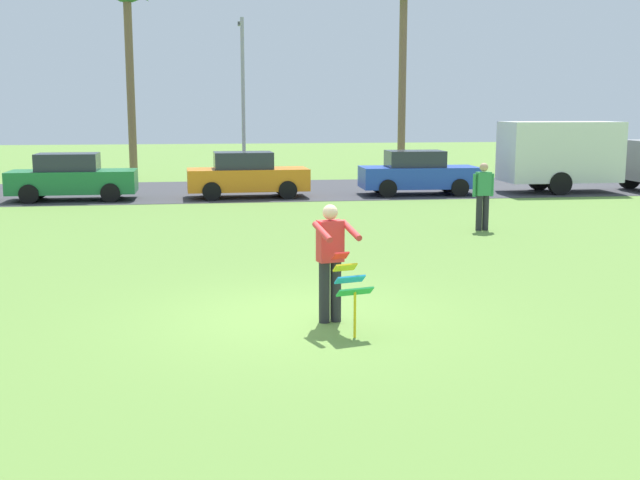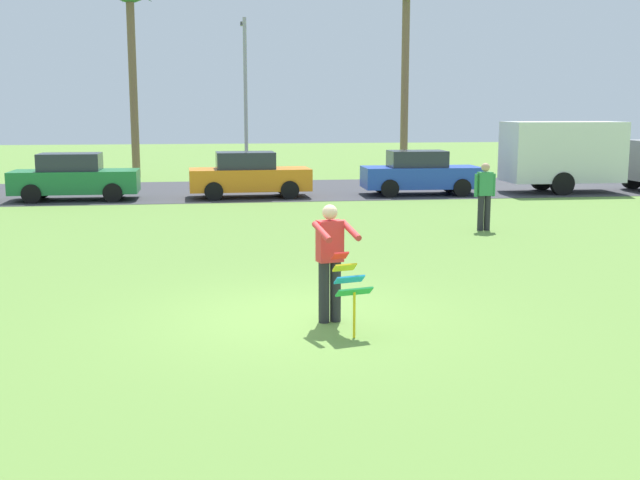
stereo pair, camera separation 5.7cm
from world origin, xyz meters
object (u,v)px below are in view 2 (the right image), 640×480
parked_car_green (74,178)px  parked_car_orange (249,176)px  streetlight_pole (245,88)px  person_kite_flyer (330,258)px  parked_truck_grey_van (583,154)px  kite_held (349,282)px  parked_car_blue (420,173)px  person_walker_near (485,194)px

parked_car_green → parked_car_orange: (5.93, -0.00, 0.00)m
streetlight_pole → person_kite_flyer: bearing=-90.0°
parked_car_orange → person_kite_flyer: bearing=-88.9°
parked_car_green → parked_truck_grey_van: (18.37, -0.00, 0.64)m
parked_car_orange → parked_truck_grey_van: parked_truck_grey_van is taller
person_kite_flyer → kite_held: bearing=-76.6°
kite_held → parked_car_blue: 18.17m
kite_held → parked_car_orange: 17.25m
parked_car_orange → kite_held: bearing=-88.5°
streetlight_pole → parked_car_orange: bearing=-92.2°
parked_car_orange → parked_car_blue: same height
parked_truck_grey_van → parked_car_blue: bearing=180.0°
parked_car_green → person_walker_near: size_ratio=2.43×
person_kite_flyer → streetlight_pole: size_ratio=0.25×
parked_car_orange → person_walker_near: person_walker_near is taller
person_kite_flyer → parked_car_orange: (-0.30, 16.57, -0.18)m
parked_car_orange → parked_car_blue: (6.19, 0.00, 0.00)m
parked_car_green → person_walker_near: (11.50, -8.46, 0.16)m
kite_held → person_walker_near: bearing=59.9°
parked_car_blue → streetlight_pole: 10.17m
kite_held → person_walker_near: (5.10, 8.78, 0.19)m
parked_car_green → person_kite_flyer: bearing=-69.4°
parked_car_orange → parked_truck_grey_van: 12.45m
parked_car_green → parked_car_blue: size_ratio=0.99×
person_kite_flyer → person_walker_near: bearing=57.1°
parked_truck_grey_van → streetlight_pole: bearing=147.8°
parked_truck_grey_van → person_kite_flyer: bearing=-126.2°
parked_car_green → person_walker_near: person_walker_near is taller
parked_car_orange → person_walker_near: (5.56, -8.46, 0.16)m
person_kite_flyer → parked_truck_grey_van: (12.13, 16.57, 0.46)m
kite_held → streetlight_pole: streetlight_pole is taller
streetlight_pole → person_walker_near: size_ratio=4.05×
person_kite_flyer → parked_car_blue: (5.88, 16.57, -0.18)m
parked_car_orange → person_walker_near: size_ratio=2.46×
kite_held → streetlight_pole: bearing=90.4°
parked_car_orange → streetlight_pole: size_ratio=0.61×
parked_car_green → parked_car_orange: 5.93m
person_kite_flyer → person_walker_near: 9.67m
parked_car_blue → person_walker_near: 8.48m
person_walker_near → parked_car_green: bearing=143.7°
person_kite_flyer → parked_car_orange: size_ratio=0.41×
parked_truck_grey_van → kite_held: bearing=-124.8°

